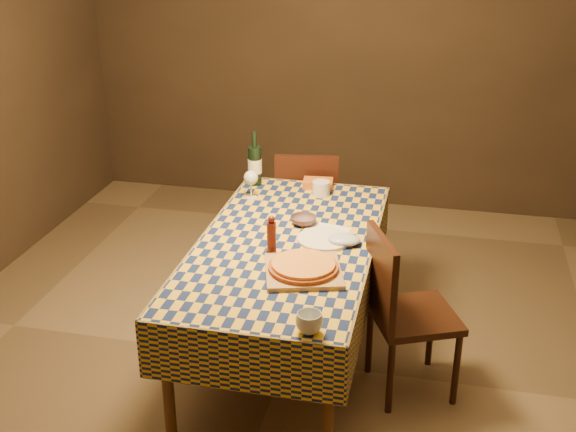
{
  "coord_description": "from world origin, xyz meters",
  "views": [
    {
      "loc": [
        0.77,
        -3.4,
        2.46
      ],
      "look_at": [
        0.0,
        0.05,
        0.9
      ],
      "focal_mm": 45.0,
      "sensor_mm": 36.0,
      "label": 1
    }
  ],
  "objects_px": {
    "white_plate": "(324,239)",
    "bowl": "(303,220)",
    "chair_far": "(307,206)",
    "chair_right": "(400,306)",
    "dining_table": "(286,254)",
    "cutting_board": "(303,271)",
    "pizza": "(303,266)",
    "wine_bottle": "(255,165)"
  },
  "relations": [
    {
      "from": "chair_far",
      "to": "chair_right",
      "type": "distance_m",
      "value": 1.4
    },
    {
      "from": "dining_table",
      "to": "chair_right",
      "type": "height_order",
      "value": "chair_right"
    },
    {
      "from": "chair_right",
      "to": "dining_table",
      "type": "bearing_deg",
      "value": 169.46
    },
    {
      "from": "bowl",
      "to": "cutting_board",
      "type": "bearing_deg",
      "value": -78.64
    },
    {
      "from": "cutting_board",
      "to": "dining_table",
      "type": "bearing_deg",
      "value": 116.23
    },
    {
      "from": "dining_table",
      "to": "pizza",
      "type": "xyz_separation_m",
      "value": [
        0.16,
        -0.33,
        0.12
      ]
    },
    {
      "from": "bowl",
      "to": "white_plate",
      "type": "relative_size",
      "value": 0.5
    },
    {
      "from": "chair_right",
      "to": "bowl",
      "type": "bearing_deg",
      "value": 148.11
    },
    {
      "from": "cutting_board",
      "to": "white_plate",
      "type": "xyz_separation_m",
      "value": [
        0.04,
        0.39,
        -0.0
      ]
    },
    {
      "from": "cutting_board",
      "to": "chair_far",
      "type": "distance_m",
      "value": 1.45
    },
    {
      "from": "pizza",
      "to": "chair_far",
      "type": "distance_m",
      "value": 1.46
    },
    {
      "from": "wine_bottle",
      "to": "cutting_board",
      "type": "bearing_deg",
      "value": -64.11
    },
    {
      "from": "dining_table",
      "to": "chair_right",
      "type": "xyz_separation_m",
      "value": [
        0.63,
        -0.12,
        -0.17
      ]
    },
    {
      "from": "wine_bottle",
      "to": "chair_right",
      "type": "xyz_separation_m",
      "value": [
        1.02,
        -0.91,
        -0.38
      ]
    },
    {
      "from": "pizza",
      "to": "chair_far",
      "type": "relative_size",
      "value": 0.49
    },
    {
      "from": "pizza",
      "to": "white_plate",
      "type": "relative_size",
      "value": 1.56
    },
    {
      "from": "bowl",
      "to": "white_plate",
      "type": "bearing_deg",
      "value": -50.98
    },
    {
      "from": "bowl",
      "to": "chair_far",
      "type": "relative_size",
      "value": 0.16
    },
    {
      "from": "chair_far",
      "to": "bowl",
      "type": "bearing_deg",
      "value": -80.41
    },
    {
      "from": "white_plate",
      "to": "chair_right",
      "type": "relative_size",
      "value": 0.31
    },
    {
      "from": "white_plate",
      "to": "pizza",
      "type": "bearing_deg",
      "value": -95.4
    },
    {
      "from": "pizza",
      "to": "white_plate",
      "type": "xyz_separation_m",
      "value": [
        0.04,
        0.39,
        -0.03
      ]
    },
    {
      "from": "pizza",
      "to": "white_plate",
      "type": "distance_m",
      "value": 0.39
    },
    {
      "from": "pizza",
      "to": "bowl",
      "type": "distance_m",
      "value": 0.59
    },
    {
      "from": "dining_table",
      "to": "chair_right",
      "type": "relative_size",
      "value": 1.98
    },
    {
      "from": "dining_table",
      "to": "chair_far",
      "type": "bearing_deg",
      "value": 95.01
    },
    {
      "from": "pizza",
      "to": "bowl",
      "type": "bearing_deg",
      "value": 101.36
    },
    {
      "from": "dining_table",
      "to": "bowl",
      "type": "height_order",
      "value": "bowl"
    },
    {
      "from": "cutting_board",
      "to": "pizza",
      "type": "relative_size",
      "value": 0.81
    },
    {
      "from": "white_plate",
      "to": "chair_right",
      "type": "bearing_deg",
      "value": -22.22
    },
    {
      "from": "cutting_board",
      "to": "chair_right",
      "type": "relative_size",
      "value": 0.4
    },
    {
      "from": "wine_bottle",
      "to": "chair_far",
      "type": "relative_size",
      "value": 0.38
    },
    {
      "from": "dining_table",
      "to": "cutting_board",
      "type": "xyz_separation_m",
      "value": [
        0.16,
        -0.33,
        0.09
      ]
    },
    {
      "from": "chair_far",
      "to": "chair_right",
      "type": "height_order",
      "value": "same"
    },
    {
      "from": "pizza",
      "to": "dining_table",
      "type": "bearing_deg",
      "value": 116.23
    },
    {
      "from": "cutting_board",
      "to": "pizza",
      "type": "bearing_deg",
      "value": 0.0
    },
    {
      "from": "white_plate",
      "to": "wine_bottle",
      "type": "bearing_deg",
      "value": 128.35
    },
    {
      "from": "cutting_board",
      "to": "chair_right",
      "type": "distance_m",
      "value": 0.58
    },
    {
      "from": "cutting_board",
      "to": "pizza",
      "type": "height_order",
      "value": "pizza"
    },
    {
      "from": "white_plate",
      "to": "bowl",
      "type": "bearing_deg",
      "value": 129.02
    },
    {
      "from": "white_plate",
      "to": "cutting_board",
      "type": "bearing_deg",
      "value": -95.4
    },
    {
      "from": "dining_table",
      "to": "wine_bottle",
      "type": "distance_m",
      "value": 0.91
    }
  ]
}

